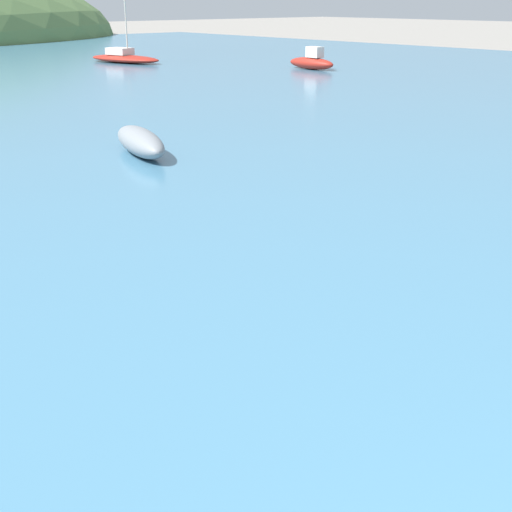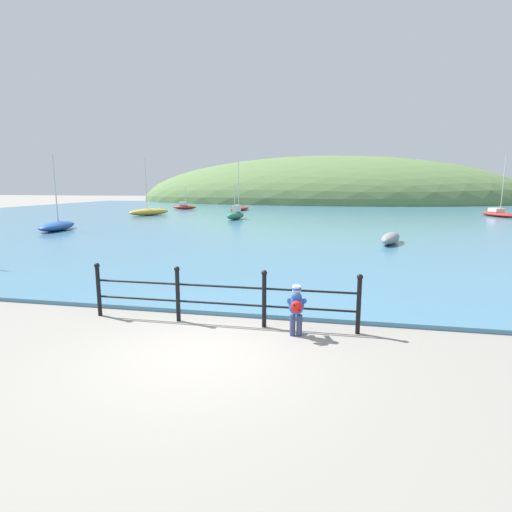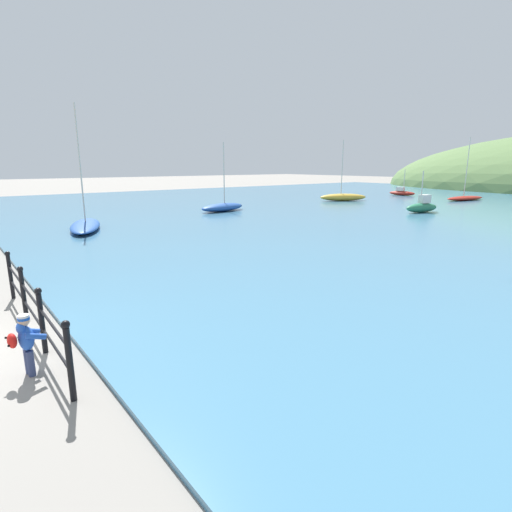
# 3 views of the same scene
# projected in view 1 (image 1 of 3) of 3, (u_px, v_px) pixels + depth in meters

# --- Properties ---
(boat_nearest_quay) EXTENTS (0.91, 2.82, 1.04)m
(boat_nearest_quay) POSITION_uv_depth(u_px,v_px,m) (312.00, 62.00, 33.40)
(boat_nearest_quay) COLOR maroon
(boat_nearest_quay) RESTS_ON water
(boat_mid_harbor) EXTENTS (2.57, 4.81, 5.42)m
(boat_mid_harbor) POSITION_uv_depth(u_px,v_px,m) (124.00, 57.00, 36.92)
(boat_mid_harbor) COLOR maroon
(boat_mid_harbor) RESTS_ON water
(boat_white_sailboat) EXTENTS (1.48, 2.82, 0.55)m
(boat_white_sailboat) POSITION_uv_depth(u_px,v_px,m) (140.00, 142.00, 15.12)
(boat_white_sailboat) COLOR gray
(boat_white_sailboat) RESTS_ON water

